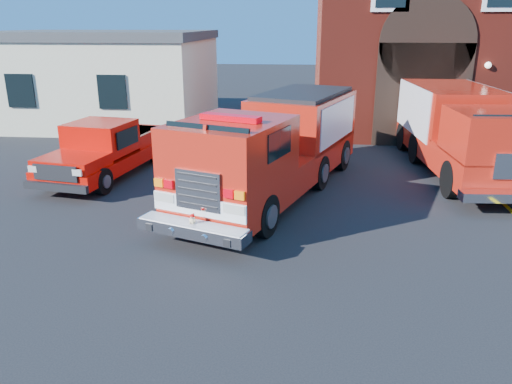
# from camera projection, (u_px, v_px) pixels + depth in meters

# --- Properties ---
(ground) EXTENTS (100.00, 100.00, 0.00)m
(ground) POSITION_uv_depth(u_px,v_px,m) (261.00, 227.00, 12.17)
(ground) COLOR black
(ground) RESTS_ON ground
(parking_stripe_mid) EXTENTS (0.12, 3.00, 0.01)m
(parking_stripe_mid) POSITION_uv_depth(u_px,v_px,m) (483.00, 184.00, 15.32)
(parking_stripe_mid) COLOR yellow
(parking_stripe_mid) RESTS_ON ground
(parking_stripe_far) EXTENTS (0.12, 3.00, 0.01)m
(parking_stripe_far) POSITION_uv_depth(u_px,v_px,m) (456.00, 159.00, 18.15)
(parking_stripe_far) COLOR yellow
(parking_stripe_far) RESTS_ON ground
(fire_station) EXTENTS (15.20, 10.20, 8.45)m
(fire_station) POSITION_uv_depth(u_px,v_px,m) (481.00, 33.00, 23.13)
(fire_station) COLOR maroon
(fire_station) RESTS_ON ground
(side_building) EXTENTS (10.20, 8.20, 4.35)m
(side_building) POSITION_uv_depth(u_px,v_px,m) (103.00, 77.00, 24.54)
(side_building) COLOR beige
(side_building) RESTS_ON ground
(fire_engine) EXTENTS (5.30, 9.11, 2.71)m
(fire_engine) POSITION_uv_depth(u_px,v_px,m) (276.00, 146.00, 14.13)
(fire_engine) COLOR black
(fire_engine) RESTS_ON ground
(pickup_truck) EXTENTS (2.82, 5.72, 1.79)m
(pickup_truck) POSITION_uv_depth(u_px,v_px,m) (107.00, 150.00, 16.04)
(pickup_truck) COLOR black
(pickup_truck) RESTS_ON ground
(secondary_truck) EXTENTS (3.00, 8.34, 2.66)m
(secondary_truck) POSITION_uv_depth(u_px,v_px,m) (460.00, 128.00, 16.34)
(secondary_truck) COLOR black
(secondary_truck) RESTS_ON ground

